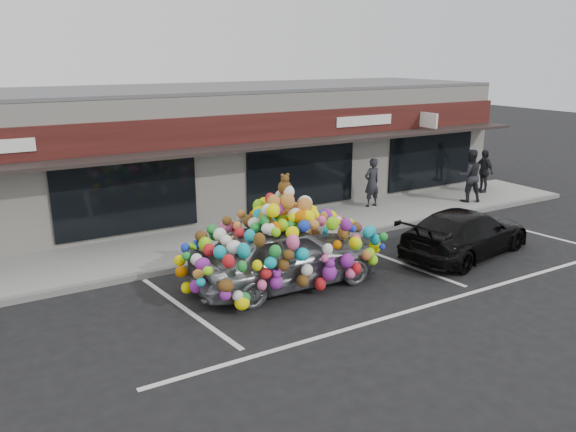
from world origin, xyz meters
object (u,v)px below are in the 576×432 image
toy_car (285,247)px  pedestrian_c (484,171)px  black_sedan (466,233)px  pedestrian_a (372,182)px  pedestrian_b (469,176)px

toy_car → pedestrian_c: 11.93m
black_sedan → pedestrian_a: size_ratio=2.58×
toy_car → pedestrian_a: toy_car is taller
toy_car → pedestrian_b: toy_car is taller
toy_car → pedestrian_c: toy_car is taller
black_sedan → pedestrian_c: 7.45m
pedestrian_b → pedestrian_a: bearing=4.3°
toy_car → pedestrian_a: size_ratio=2.84×
toy_car → pedestrian_a: (6.08, 4.35, 0.05)m
pedestrian_b → pedestrian_c: (1.65, 0.77, -0.13)m
pedestrian_c → black_sedan: bearing=-42.7°
pedestrian_a → toy_car: bearing=34.0°
pedestrian_b → black_sedan: bearing=65.4°
black_sedan → pedestrian_c: (5.88, 4.56, 0.34)m
pedestrian_b → pedestrian_c: pedestrian_b is taller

